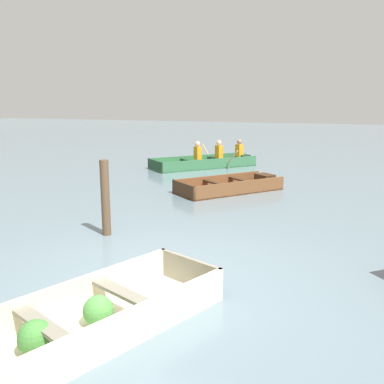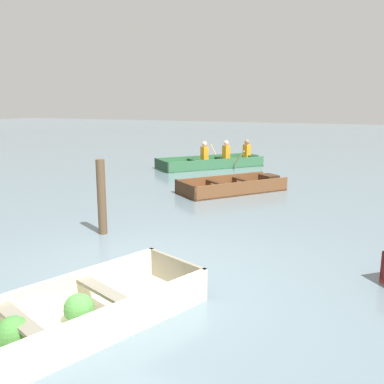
% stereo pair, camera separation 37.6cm
% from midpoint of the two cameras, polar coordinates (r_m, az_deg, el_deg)
% --- Properties ---
extents(ground_plane, '(80.00, 80.00, 0.00)m').
position_cam_midpoint_polar(ground_plane, '(5.79, -3.76, -11.33)').
color(ground_plane, slate).
extents(dinghy_cream_foreground, '(2.10, 3.20, 0.39)m').
position_cam_midpoint_polar(dinghy_cream_foreground, '(4.54, -15.78, -16.66)').
color(dinghy_cream_foreground, beige).
rests_on(dinghy_cream_foreground, ground).
extents(skiff_wooden_brown_near_moored, '(2.56, 2.79, 0.35)m').
position_cam_midpoint_polar(skiff_wooden_brown_near_moored, '(11.09, 6.87, 0.71)').
color(skiff_wooden_brown_near_moored, brown).
rests_on(skiff_wooden_brown_near_moored, ground).
extents(rowboat_green_with_crew, '(3.34, 3.52, 0.92)m').
position_cam_midpoint_polar(rowboat_green_with_crew, '(15.11, 3.95, 4.10)').
color(rowboat_green_with_crew, '#387047').
rests_on(rowboat_green_with_crew, ground).
extents(mooring_post, '(0.15, 0.15, 1.32)m').
position_cam_midpoint_polar(mooring_post, '(7.53, -10.57, -0.68)').
color(mooring_post, brown).
rests_on(mooring_post, ground).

